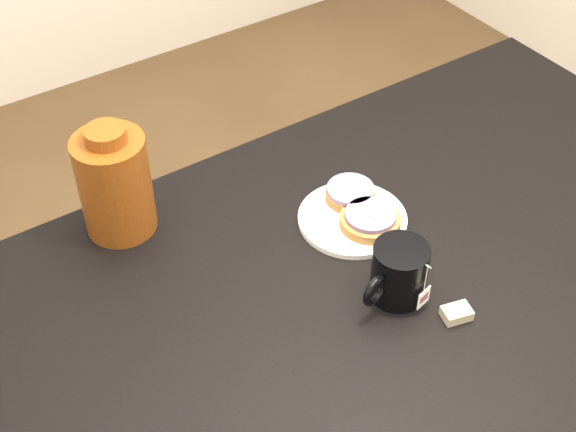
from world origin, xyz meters
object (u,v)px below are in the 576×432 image
Objects in this scene: table at (402,304)px; bagel_front at (370,219)px; mug at (398,272)px; bagel_back at (350,193)px; bagel_package at (115,183)px; teabag_pouch at (457,313)px; plate at (352,218)px.

bagel_front is at bearing 84.70° from table.
mug is at bearing -112.38° from bagel_front.
bagel_package is (-0.37, 0.18, 0.07)m from bagel_back.
bagel_back is 0.31m from teabag_pouch.
bagel_package is (-0.35, 0.37, 0.18)m from table.
table is 14.88× the size of bagel_back.
plate is 4.32× the size of teabag_pouch.
teabag_pouch reaches higher than table.
bagel_front is at bearing -68.14° from plate.
mug is (-0.07, -0.22, 0.03)m from bagel_back.
table is 0.16m from bagel_front.
bagel_back is at bearing 80.61° from bagel_front.
bagel_front is 3.36× the size of teabag_pouch.
bagel_package is at bearing 144.92° from bagel_front.
bagel_back is at bearing 58.41° from plate.
bagel_package reaches higher than mug.
bagel_back is 0.45× the size of bagel_package.
bagel_back is at bearing 58.81° from mug.
bagel_front reaches higher than teabag_pouch.
mug reaches higher than plate.
mug is 0.11m from teabag_pouch.
plate is 1.29× the size of bagel_front.
mug is (-0.06, -0.14, 0.03)m from bagel_front.
bagel_package is at bearing 125.44° from teabag_pouch.
teabag_pouch is at bearing -74.96° from mug.
bagel_package reaches higher than bagel_front.
bagel_front reaches higher than plate.
bagel_front is at bearing 54.63° from mug.
plate is (-0.00, 0.15, 0.09)m from table.
bagel_back is 0.62× the size of bagel_front.
teabag_pouch is 0.61m from bagel_package.
bagel_package reaches higher than teabag_pouch.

